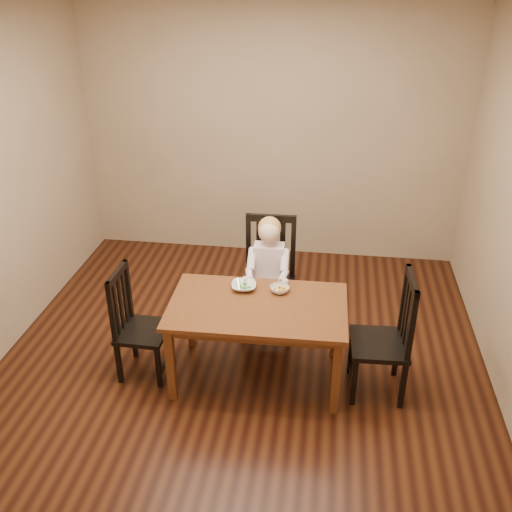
# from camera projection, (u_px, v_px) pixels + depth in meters

# --- Properties ---
(room) EXTENTS (4.01, 4.01, 2.71)m
(room) POSITION_uv_depth(u_px,v_px,m) (241.00, 208.00, 4.18)
(room) COLOR #3F1D0D
(room) RESTS_ON ground
(dining_table) EXTENTS (1.35, 0.83, 0.67)m
(dining_table) POSITION_uv_depth(u_px,v_px,m) (258.00, 313.00, 4.32)
(dining_table) COLOR #4F2612
(dining_table) RESTS_ON room
(chair_child) EXTENTS (0.46, 0.44, 1.05)m
(chair_child) POSITION_uv_depth(u_px,v_px,m) (269.00, 278.00, 4.96)
(chair_child) COLOR black
(chair_child) RESTS_ON room
(chair_left) EXTENTS (0.39, 0.40, 0.91)m
(chair_left) POSITION_uv_depth(u_px,v_px,m) (137.00, 325.00, 4.44)
(chair_left) COLOR black
(chair_left) RESTS_ON room
(chair_right) EXTENTS (0.43, 0.45, 1.01)m
(chair_right) POSITION_uv_depth(u_px,v_px,m) (386.00, 338.00, 4.22)
(chair_right) COLOR black
(chair_right) RESTS_ON room
(toddler) EXTENTS (0.35, 0.43, 0.58)m
(toddler) POSITION_uv_depth(u_px,v_px,m) (269.00, 266.00, 4.85)
(toddler) COLOR white
(toddler) RESTS_ON chair_child
(bowl_peas) EXTENTS (0.22, 0.22, 0.05)m
(bowl_peas) POSITION_uv_depth(u_px,v_px,m) (244.00, 286.00, 4.47)
(bowl_peas) COLOR silver
(bowl_peas) RESTS_ON dining_table
(bowl_veg) EXTENTS (0.19, 0.19, 0.05)m
(bowl_veg) POSITION_uv_depth(u_px,v_px,m) (280.00, 289.00, 4.43)
(bowl_veg) COLOR silver
(bowl_veg) RESTS_ON dining_table
(fork) EXTENTS (0.05, 0.12, 0.05)m
(fork) POSITION_uv_depth(u_px,v_px,m) (238.00, 285.00, 4.45)
(fork) COLOR silver
(fork) RESTS_ON bowl_peas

